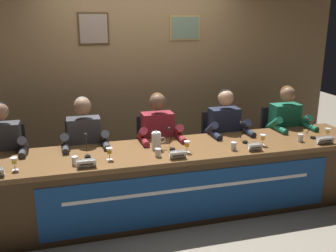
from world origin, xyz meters
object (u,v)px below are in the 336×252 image
Objects in this scene: nameplate_center at (178,155)px; water_cup_far_right at (300,138)px; juice_glass_left at (109,152)px; chair_right at (219,149)px; nameplate_left at (86,164)px; chair_left at (86,161)px; panelist_far_left at (3,151)px; water_cup_center at (158,153)px; panelist_left at (85,144)px; juice_glass_center at (187,145)px; microphone_right at (244,135)px; juice_glass_far_left at (14,162)px; panelist_far_right at (288,127)px; water_cup_left at (75,161)px; microphone_center at (171,142)px; water_cup_right at (233,147)px; juice_glass_far_right at (328,132)px; conference_table at (172,172)px; juice_glass_right at (263,138)px; water_pitcher_central at (156,141)px; microphone_far_right at (311,131)px; panelist_right at (226,132)px; chair_center at (155,155)px; microphone_left at (87,149)px; chair_far_left at (9,169)px; chair_far_right at (277,143)px; nameplate_right at (255,147)px; panelist_center at (159,138)px; nameplate_far_right at (325,140)px.

nameplate_center is 1.48m from water_cup_far_right.
chair_right reaches higher than juice_glass_left.
chair_left is at bearing 88.13° from nameplate_left.
panelist_far_left is 1.63m from water_cup_center.
juice_glass_left is at bearing -69.52° from panelist_left.
juice_glass_center is at bearing -0.59° from juice_glass_left.
microphone_right is at bearing -12.89° from panelist_left.
water_cup_far_right is (2.99, 0.03, -0.05)m from juice_glass_far_left.
water_cup_left is at bearing -167.40° from panelist_far_right.
water_cup_far_right is (2.33, -0.55, 0.04)m from panelist_left.
water_cup_right is (0.62, -0.21, -0.04)m from microphone_center.
panelist_left is 0.59m from juice_glass_left.
water_cup_left is 2.81m from juice_glass_far_right.
conference_table is 52.87× the size of water_cup_left.
juice_glass_left is 0.68m from microphone_center.
juice_glass_far_left is 1.46× the size of water_cup_left.
water_pitcher_central is (-1.14, 0.18, 0.01)m from juice_glass_right.
panelist_far_left reaches higher than microphone_far_right.
juice_glass_left is 0.57× the size of microphone_far_right.
nameplate_center is at bearing -157.44° from panelist_far_right.
water_cup_left is at bearing -175.00° from conference_table.
panelist_far_right is at bearing 19.90° from juice_glass_center.
chair_left is 2.64m from microphone_far_right.
panelist_right is (1.68, 0.00, 0.00)m from panelist_left.
chair_center is 0.84m from chair_right.
panelist_left is at bearing 167.11° from microphone_right.
water_pitcher_central reaches higher than nameplate_left.
juice_glass_far_right is 0.59× the size of water_pitcher_central.
microphone_right reaches higher than water_pitcher_central.
juice_glass_left is 0.48m from water_cup_center.
microphone_left is (-0.85, 0.12, 0.29)m from conference_table.
chair_far_left is 4.25× the size of microphone_left.
panelist_right is (0.82, 0.69, -0.05)m from nameplate_center.
microphone_center is (0.87, -0.40, 0.08)m from panelist_left.
juice_glass_far_left and juice_glass_right have the same top height.
panelist_left is 1.36× the size of chair_far_right.
panelist_left is at bearing 41.13° from juice_glass_far_left.
panelist_right is at bearing -90.00° from chair_right.
panelist_right is at bearing -13.43° from chair_center.
chair_right is at bearing 91.24° from nameplate_right.
juice_glass_center and juice_glass_far_right have the same top height.
panelist_far_right is (3.35, 0.00, 0.00)m from panelist_far_left.
juice_glass_left is at bearing -153.25° from chair_right.
panelist_center and panelist_far_right have the same top height.
chair_center is at bearing 128.90° from water_cup_right.
conference_table is at bearing 171.19° from water_cup_right.
microphone_far_right is (-0.01, 0.24, 0.03)m from nameplate_far_right.
panelist_far_left is 7.41× the size of nameplate_center.
water_cup_far_right is (2.12, -0.00, -0.05)m from juice_glass_left.
nameplate_center is (0.65, -0.15, -0.05)m from juice_glass_left.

